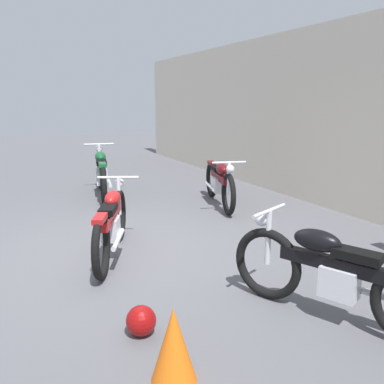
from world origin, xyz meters
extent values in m
plane|color=#56565B|center=(0.00, 0.00, 0.00)|extent=(40.00, 40.00, 0.00)
cube|color=beige|center=(0.00, 4.05, 1.61)|extent=(18.00, 0.30, 3.21)
sphere|color=maroon|center=(1.96, -0.44, 0.13)|extent=(0.25, 0.25, 0.25)
cone|color=orange|center=(2.60, -0.42, 0.28)|extent=(0.32, 0.32, 0.55)
torus|color=black|center=(-0.45, 0.08, 0.35)|extent=(0.67, 0.37, 0.70)
torus|color=black|center=(0.73, -0.46, 0.35)|extent=(0.67, 0.37, 0.70)
cube|color=silver|center=(0.18, -0.21, 0.37)|extent=(0.36, 0.30, 0.27)
cube|color=#B21919|center=(0.14, -0.19, 0.52)|extent=(0.93, 0.50, 0.12)
ellipsoid|color=#B21919|center=(-0.02, -0.12, 0.70)|extent=(0.46, 0.35, 0.19)
cube|color=black|center=(0.30, -0.26, 0.65)|extent=(0.42, 0.32, 0.08)
cube|color=#B21919|center=(0.73, -0.46, 0.68)|extent=(0.33, 0.23, 0.06)
cylinder|color=silver|center=(-0.45, 0.08, 0.61)|extent=(0.05, 0.05, 0.53)
cylinder|color=silver|center=(-0.45, 0.08, 0.88)|extent=(0.26, 0.52, 0.03)
sphere|color=silver|center=(-0.52, 0.11, 0.78)|extent=(0.13, 0.13, 0.13)
cylinder|color=silver|center=(0.41, -0.19, 0.30)|extent=(0.63, 0.33, 0.06)
torus|color=black|center=(1.88, 0.88, 0.35)|extent=(0.68, 0.37, 0.71)
cube|color=silver|center=(2.52, 1.16, 0.37)|extent=(0.36, 0.30, 0.27)
cube|color=black|center=(2.48, 1.14, 0.53)|extent=(0.95, 0.49, 0.12)
ellipsoid|color=black|center=(2.32, 1.07, 0.70)|extent=(0.47, 0.35, 0.19)
cube|color=black|center=(2.64, 1.21, 0.65)|extent=(0.43, 0.32, 0.08)
cylinder|color=silver|center=(1.88, 0.88, 0.62)|extent=(0.05, 0.05, 0.53)
cylinder|color=silver|center=(1.88, 0.88, 0.89)|extent=(0.26, 0.53, 0.03)
sphere|color=silver|center=(1.81, 0.84, 0.79)|extent=(0.14, 0.14, 0.14)
cylinder|color=silver|center=(2.65, 1.34, 0.31)|extent=(0.64, 0.33, 0.06)
torus|color=black|center=(-0.83, 2.07, 0.36)|extent=(0.71, 0.29, 0.72)
torus|color=black|center=(-2.10, 2.44, 0.36)|extent=(0.71, 0.29, 0.72)
cube|color=silver|center=(-1.52, 2.27, 0.38)|extent=(0.36, 0.28, 0.28)
cube|color=#590F14|center=(-1.47, 2.25, 0.54)|extent=(0.99, 0.38, 0.12)
ellipsoid|color=#590F14|center=(-1.30, 2.20, 0.71)|extent=(0.47, 0.31, 0.20)
cube|color=black|center=(-1.64, 2.30, 0.66)|extent=(0.43, 0.28, 0.08)
cube|color=#590F14|center=(-2.10, 2.44, 0.69)|extent=(0.33, 0.20, 0.06)
cylinder|color=silver|center=(-0.83, 2.07, 0.63)|extent=(0.06, 0.06, 0.54)
cylinder|color=silver|center=(-0.83, 2.07, 0.90)|extent=(0.19, 0.56, 0.04)
sphere|color=silver|center=(-0.76, 2.05, 0.80)|extent=(0.14, 0.14, 0.14)
cylinder|color=silver|center=(-1.74, 2.21, 0.31)|extent=(0.68, 0.25, 0.06)
torus|color=black|center=(-3.84, 0.62, 0.39)|extent=(0.79, 0.25, 0.78)
torus|color=black|center=(-2.41, 0.34, 0.39)|extent=(0.79, 0.25, 0.78)
cube|color=silver|center=(-3.07, 0.47, 0.41)|extent=(0.38, 0.28, 0.30)
cube|color=#145128|center=(-3.13, 0.48, 0.59)|extent=(1.10, 0.32, 0.13)
ellipsoid|color=#145128|center=(-3.31, 0.52, 0.78)|extent=(0.51, 0.30, 0.21)
cube|color=black|center=(-2.94, 0.45, 0.73)|extent=(0.46, 0.27, 0.09)
cube|color=#145128|center=(-2.41, 0.34, 0.76)|extent=(0.36, 0.19, 0.06)
cylinder|color=silver|center=(-3.84, 0.62, 0.69)|extent=(0.06, 0.06, 0.59)
cylinder|color=silver|center=(-3.84, 0.62, 0.98)|extent=(0.16, 0.62, 0.04)
sphere|color=silver|center=(-3.92, 0.64, 0.88)|extent=(0.15, 0.15, 0.15)
cylinder|color=silver|center=(-2.84, 0.56, 0.34)|extent=(0.75, 0.21, 0.06)
camera|label=1|loc=(4.85, -1.38, 1.89)|focal=37.84mm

